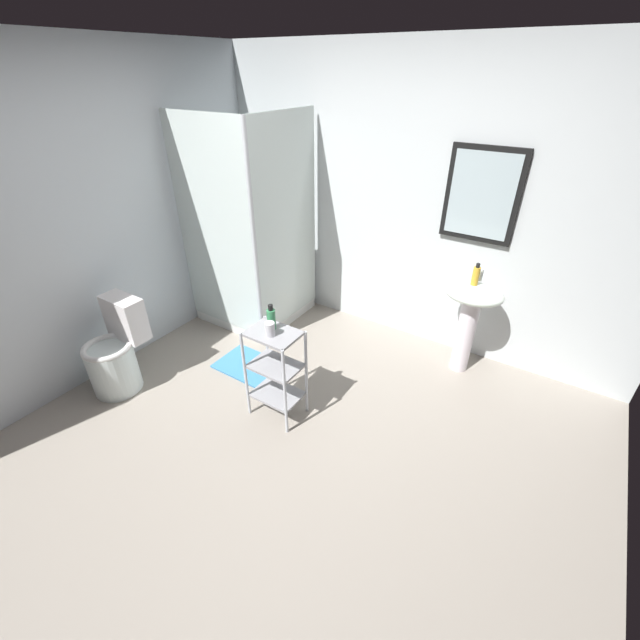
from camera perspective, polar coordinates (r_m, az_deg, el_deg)
ground_plane at (r=3.11m, az=-5.27°, el=-16.28°), size 4.20×4.20×0.02m
wall_back at (r=3.83m, az=11.55°, el=15.42°), size 4.20×0.14×2.50m
wall_left at (r=3.72m, az=-30.04°, el=11.32°), size 0.10×4.20×2.50m
shower_stall at (r=4.21m, az=-8.97°, el=5.67°), size 0.92×0.92×2.00m
pedestal_sink at (r=3.59m, az=20.09°, el=1.13°), size 0.46×0.37×0.81m
sink_faucet at (r=3.57m, az=21.43°, el=5.82°), size 0.03×0.03×0.10m
toilet at (r=3.71m, az=-26.41°, el=-4.25°), size 0.37×0.49×0.76m
storage_cart at (r=3.01m, az=-6.19°, el=-6.55°), size 0.38×0.28×0.74m
hand_soap_bottle at (r=3.47m, az=20.79°, el=5.79°), size 0.05×0.05×0.18m
body_wash_bottle_green at (r=2.83m, az=-6.77°, el=0.19°), size 0.06×0.06×0.19m
rinse_cup at (r=2.78m, az=-6.97°, el=-1.26°), size 0.07×0.07×0.10m
bath_mat at (r=3.75m, az=-9.59°, el=-6.32°), size 0.60×0.40×0.02m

